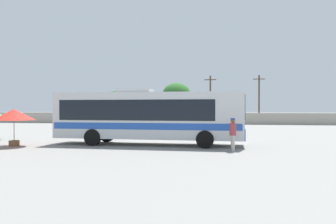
{
  "coord_description": "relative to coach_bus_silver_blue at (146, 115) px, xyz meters",
  "views": [
    {
      "loc": [
        5.12,
        -21.25,
        2.34
      ],
      "look_at": [
        1.4,
        2.14,
        2.06
      ],
      "focal_mm": 35.72,
      "sensor_mm": 36.0,
      "label": 1
    }
  ],
  "objects": [
    {
      "name": "ground_plane",
      "position": [
        -0.42,
        10.44,
        -1.9
      ],
      "size": [
        300.0,
        300.0,
        0.0
      ],
      "primitive_type": "plane",
      "color": "gray"
    },
    {
      "name": "perimeter_wall",
      "position": [
        -0.42,
        27.97,
        -1.07
      ],
      "size": [
        80.0,
        0.3,
        1.65
      ],
      "primitive_type": "cube",
      "color": "#9E998C",
      "rests_on": "ground_plane"
    },
    {
      "name": "coach_bus_silver_blue",
      "position": [
        0.0,
        0.0,
        0.0
      ],
      "size": [
        12.0,
        2.97,
        3.55
      ],
      "color": "silver",
      "rests_on": "ground_plane"
    },
    {
      "name": "attendant_by_bus_door",
      "position": [
        5.34,
        -2.42,
        -0.87
      ],
      "size": [
        0.44,
        0.44,
        1.8
      ],
      "color": "#B7B2A8",
      "rests_on": "ground_plane"
    },
    {
      "name": "vendor_umbrella_near_gate_red",
      "position": [
        -7.86,
        -2.08,
        0.02
      ],
      "size": [
        2.49,
        2.49,
        2.29
      ],
      "color": "gray",
      "rests_on": "ground_plane"
    },
    {
      "name": "parked_car_leftmost_grey",
      "position": [
        -9.93,
        23.36,
        -1.13
      ],
      "size": [
        4.58,
        2.02,
        1.43
      ],
      "color": "slate",
      "rests_on": "ground_plane"
    },
    {
      "name": "parked_car_second_dark_blue",
      "position": [
        -4.7,
        23.58,
        -1.14
      ],
      "size": [
        4.67,
        2.21,
        1.42
      ],
      "color": "navy",
      "rests_on": "ground_plane"
    },
    {
      "name": "utility_pole_near",
      "position": [
        10.45,
        31.83,
        1.97
      ],
      "size": [
        1.8,
        0.24,
        7.39
      ],
      "color": "#4C3823",
      "rests_on": "ground_plane"
    },
    {
      "name": "utility_pole_far",
      "position": [
        3.1,
        30.05,
        1.9
      ],
      "size": [
        1.8,
        0.29,
        7.23
      ],
      "color": "#4C3823",
      "rests_on": "ground_plane"
    },
    {
      "name": "roadside_tree_left",
      "position": [
        -12.38,
        33.11,
        2.02
      ],
      "size": [
        3.24,
        3.24,
        5.32
      ],
      "color": "brown",
      "rests_on": "ground_plane"
    },
    {
      "name": "roadside_tree_midleft",
      "position": [
        -2.48,
        33.21,
        2.58
      ],
      "size": [
        4.65,
        4.65,
        6.46
      ],
      "color": "brown",
      "rests_on": "ground_plane"
    }
  ]
}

